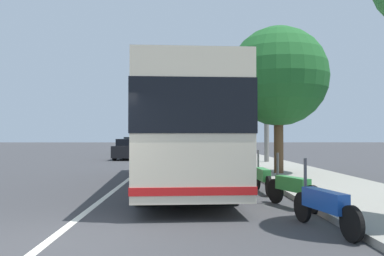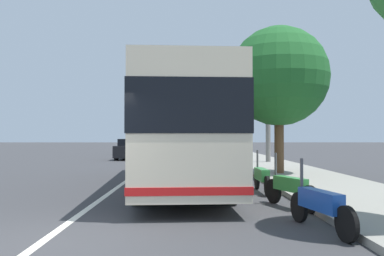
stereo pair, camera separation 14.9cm
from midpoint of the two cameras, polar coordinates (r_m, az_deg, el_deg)
name	(u,v)px [view 1 (the left image)]	position (r m, az deg, el deg)	size (l,w,h in m)	color
ground_plane	(46,243)	(7.07, -19.95, -14.61)	(220.00, 220.00, 0.00)	#38383A
sidewalk_curb	(300,176)	(17.20, 14.31, -6.41)	(110.00, 3.60, 0.14)	gray
lane_divider_line	(130,178)	(16.74, -8.75, -6.81)	(110.00, 0.16, 0.01)	silver
coach_bus	(179,129)	(14.13, -2.03, -0.11)	(12.47, 3.16, 3.41)	beige
motorcycle_mid_row	(324,205)	(7.74, 17.09, -10.00)	(2.13, 0.53, 1.24)	black
motorcycle_by_tree	(292,188)	(10.00, 13.14, -8.01)	(1.96, 0.79, 1.25)	black
motorcycle_nearest_curb	(263,177)	(12.57, 9.31, -6.63)	(2.13, 0.26, 1.23)	black
car_ahead_same_lane	(130,150)	(30.49, -8.61, -2.93)	(4.51, 2.06, 1.48)	black
car_behind_bus	(187,146)	(39.35, -0.75, -2.50)	(4.59, 2.11, 1.55)	gray
car_far_distant	(134,146)	(39.49, -8.03, -2.47)	(4.65, 2.09, 1.60)	#2D7238
car_side_street	(153,144)	(54.87, -5.49, -2.20)	(4.63, 2.04, 1.37)	gray
roadside_tree_mid_block	(278,77)	(17.89, 11.50, 6.91)	(4.16, 4.16, 6.25)	brown
utility_pole	(266,109)	(25.44, 9.99, 2.52)	(0.29, 0.29, 6.57)	slate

